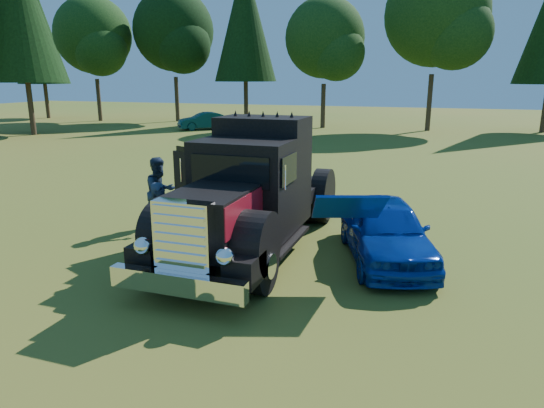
{
  "coord_description": "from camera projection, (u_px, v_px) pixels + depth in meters",
  "views": [
    {
      "loc": [
        5.0,
        -8.75,
        3.89
      ],
      "look_at": [
        1.81,
        0.43,
        1.34
      ],
      "focal_mm": 32.0,
      "sensor_mm": 36.0,
      "label": 1
    }
  ],
  "objects": [
    {
      "name": "ground",
      "position": [
        187.0,
        261.0,
        10.57
      ],
      "size": [
        120.0,
        120.0,
        0.0
      ],
      "primitive_type": "plane",
      "color": "#405F1C",
      "rests_on": "ground"
    },
    {
      "name": "diamond_t_truck",
      "position": [
        250.0,
        197.0,
        10.95
      ],
      "size": [
        3.3,
        7.16,
        3.0
      ],
      "color": "black",
      "rests_on": "ground"
    },
    {
      "name": "spectator_near",
      "position": [
        162.0,
        225.0,
        10.16
      ],
      "size": [
        0.58,
        0.74,
        1.8
      ],
      "primitive_type": "imported",
      "rotation": [
        0.0,
        0.0,
        1.32
      ],
      "color": "navy",
      "rests_on": "ground"
    },
    {
      "name": "treeline",
      "position": [
        287.0,
        24.0,
        35.53
      ],
      "size": [
        72.1,
        24.04,
        13.84
      ],
      "color": "#2D2116",
      "rests_on": "ground"
    },
    {
      "name": "spectator_far",
      "position": [
        160.0,
        193.0,
        12.78
      ],
      "size": [
        0.99,
        1.11,
        1.89
      ],
      "primitive_type": "imported",
      "rotation": [
        0.0,
        0.0,
        1.21
      ],
      "color": "#22264F",
      "rests_on": "ground"
    },
    {
      "name": "hotrod_coupe",
      "position": [
        385.0,
        230.0,
        10.51
      ],
      "size": [
        2.81,
        4.41,
        1.89
      ],
      "color": "#0D07A9",
      "rests_on": "ground"
    },
    {
      "name": "distant_teal_car",
      "position": [
        204.0,
        121.0,
        37.39
      ],
      "size": [
        3.86,
        3.66,
        1.3
      ],
      "primitive_type": "imported",
      "rotation": [
        0.0,
        0.0,
        -0.84
      ],
      "color": "#0A2F3F",
      "rests_on": "ground"
    }
  ]
}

